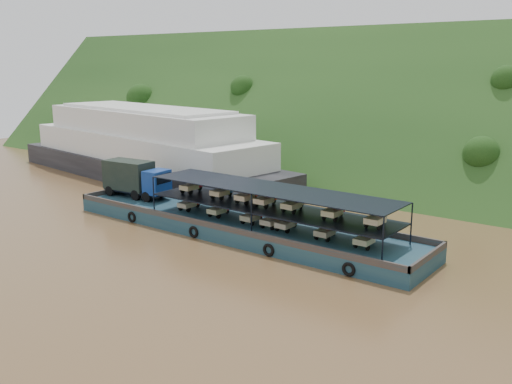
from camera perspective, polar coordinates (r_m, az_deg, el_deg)
The scene contains 4 objects.
ground at distance 49.65m, azimuth -0.26°, elevation -4.53°, with size 160.00×160.00×0.00m, color brown.
hillside at distance 80.41m, azimuth 15.58°, elevation 1.75°, with size 140.00×28.00×28.00m, color #193914.
cargo_barge at distance 51.61m, azimuth -3.19°, elevation -2.44°, with size 35.00×7.18×4.92m.
passenger_ferry at distance 76.13m, azimuth -11.05°, elevation 4.43°, with size 46.59×17.08×9.22m.
Camera 1 is at (28.88, -37.56, 14.84)m, focal length 40.00 mm.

